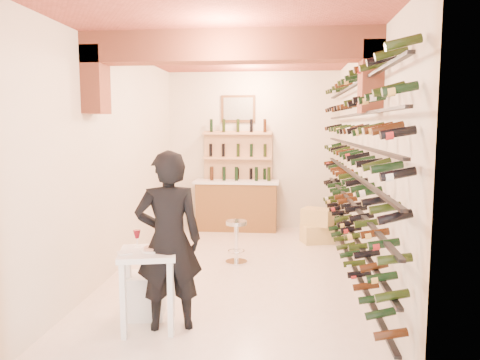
% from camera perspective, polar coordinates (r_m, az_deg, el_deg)
% --- Properties ---
extents(ground, '(6.00, 6.00, 0.00)m').
position_cam_1_polar(ground, '(6.79, -0.25, -11.26)').
color(ground, silver).
rests_on(ground, ground).
extents(room_shell, '(3.52, 6.02, 3.21)m').
position_cam_1_polar(room_shell, '(6.20, -0.52, 8.14)').
color(room_shell, beige).
rests_on(room_shell, ground).
extents(wine_rack, '(0.32, 5.70, 2.56)m').
position_cam_1_polar(wine_rack, '(6.51, 13.28, 1.70)').
color(wine_rack, black).
rests_on(wine_rack, ground).
extents(back_counter, '(1.70, 0.62, 1.29)m').
position_cam_1_polar(back_counter, '(9.26, -0.42, -2.98)').
color(back_counter, brown).
rests_on(back_counter, ground).
extents(back_shelving, '(1.40, 0.31, 2.73)m').
position_cam_1_polar(back_shelving, '(9.41, -0.26, 1.08)').
color(back_shelving, tan).
rests_on(back_shelving, ground).
extents(tasting_table, '(0.68, 0.68, 1.00)m').
position_cam_1_polar(tasting_table, '(4.88, -11.41, -10.34)').
color(tasting_table, white).
rests_on(tasting_table, ground).
extents(white_stool, '(0.43, 0.43, 0.48)m').
position_cam_1_polar(white_stool, '(5.31, -11.60, -13.93)').
color(white_stool, white).
rests_on(white_stool, ground).
extents(person, '(0.77, 0.61, 1.86)m').
position_cam_1_polar(person, '(4.78, -8.88, -7.49)').
color(person, black).
rests_on(person, ground).
extents(chrome_barstool, '(0.34, 0.34, 0.66)m').
position_cam_1_polar(chrome_barstool, '(7.07, -0.47, -7.32)').
color(chrome_barstool, silver).
rests_on(chrome_barstool, ground).
extents(crate_lower, '(0.63, 0.52, 0.32)m').
position_cam_1_polar(crate_lower, '(8.42, 9.60, -6.64)').
color(crate_lower, '#D6BC75').
rests_on(crate_lower, ground).
extents(crate_upper, '(0.62, 0.54, 0.30)m').
position_cam_1_polar(crate_upper, '(8.36, 9.65, -4.55)').
color(crate_upper, '#D6BC75').
rests_on(crate_upper, crate_lower).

